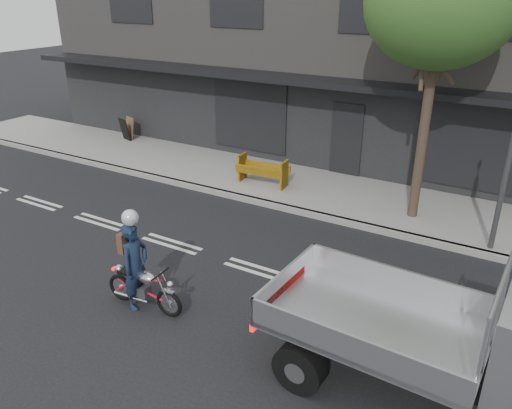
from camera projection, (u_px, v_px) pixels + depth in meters
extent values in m
plane|color=black|center=(259.00, 270.00, 10.79)|extent=(80.00, 80.00, 0.00)
cube|color=gray|center=(340.00, 195.00, 14.47)|extent=(32.00, 3.20, 0.15)
cube|color=gray|center=(317.00, 215.00, 13.20)|extent=(32.00, 0.20, 0.15)
cube|color=slate|center=(415.00, 35.00, 18.10)|extent=(26.00, 10.00, 8.00)
cylinder|color=#382B21|center=(421.00, 147.00, 12.28)|extent=(0.24, 0.24, 4.00)
ellipsoid|color=#315C22|center=(442.00, 3.00, 10.95)|extent=(3.40, 3.40, 2.89)
cylinder|color=#2D2D30|center=(502.00, 193.00, 10.88)|extent=(0.12, 0.12, 3.00)
torus|color=black|center=(121.00, 287.00, 9.70)|extent=(0.56, 0.11, 0.56)
torus|color=black|center=(169.00, 303.00, 9.21)|extent=(0.56, 0.11, 0.56)
cube|color=#2D2D30|center=(142.00, 291.00, 9.44)|extent=(0.29, 0.21, 0.23)
ellipsoid|color=#B2B2B7|center=(146.00, 277.00, 9.25)|extent=(0.47, 0.28, 0.23)
cube|color=black|center=(129.00, 273.00, 9.43)|extent=(0.45, 0.22, 0.07)
cylinder|color=black|center=(160.00, 274.00, 9.04)|extent=(0.06, 0.50, 0.03)
imported|color=#15223A|center=(135.00, 266.00, 9.29)|extent=(0.44, 0.65, 1.72)
cylinder|color=black|center=(299.00, 368.00, 7.47)|extent=(0.81, 0.33, 0.80)
cylinder|color=black|center=(347.00, 308.00, 8.85)|extent=(0.81, 0.33, 0.80)
cube|color=#2D2D30|center=(431.00, 366.00, 7.25)|extent=(4.90, 1.26, 0.15)
cube|color=#AFAFB4|center=(375.00, 323.00, 7.54)|extent=(3.25, 2.19, 0.11)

